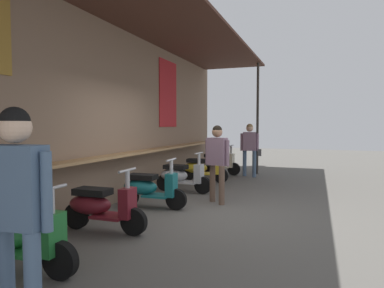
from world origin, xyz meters
TOP-DOWN VIEW (x-y plane):
  - ground_plane at (0.00, 0.00)m, footprint 35.37×35.37m
  - market_stall_facade at (-0.00, 1.88)m, footprint 12.63×2.39m
  - scooter_green at (-3.12, 1.08)m, footprint 0.46×1.40m
  - scooter_maroon at (-1.60, 1.08)m, footprint 0.46×1.40m
  - scooter_teal at (-0.02, 1.08)m, footprint 0.46×1.40m
  - scooter_silver at (1.63, 1.08)m, footprint 0.47×1.40m
  - scooter_yellow at (3.17, 1.08)m, footprint 0.46×1.40m
  - scooter_cream at (4.77, 1.08)m, footprint 0.49×1.40m
  - shopper_with_handbag at (4.67, -0.02)m, footprint 0.34×0.65m
  - shopper_browsing at (-4.04, 0.05)m, footprint 0.24×0.59m
  - shopper_passing at (0.82, -0.07)m, footprint 0.32×0.54m

SIDE VIEW (x-z plane):
  - ground_plane at x=0.00m, z-range 0.00..0.00m
  - scooter_green at x=-3.12m, z-range -0.10..0.87m
  - scooter_maroon at x=-1.60m, z-range -0.10..0.87m
  - scooter_teal at x=-0.02m, z-range -0.10..0.87m
  - scooter_silver at x=1.63m, z-range -0.10..0.87m
  - scooter_yellow at x=3.17m, z-range -0.10..0.87m
  - scooter_cream at x=4.77m, z-range -0.10..0.87m
  - shopper_passing at x=0.82m, z-range 0.18..1.78m
  - shopper_with_handbag at x=4.67m, z-range 0.17..1.82m
  - shopper_browsing at x=-4.04m, z-range 0.21..1.96m
  - market_stall_facade at x=0.00m, z-range 0.20..3.90m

